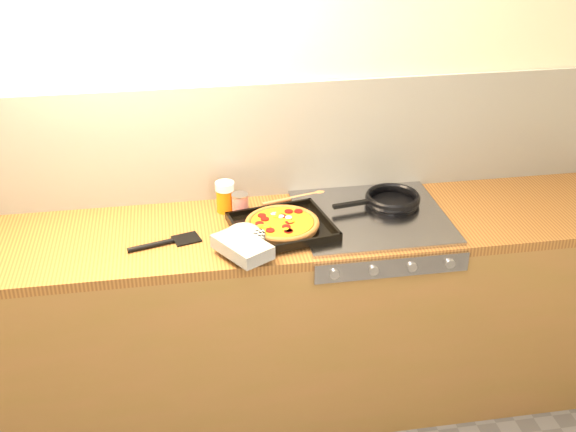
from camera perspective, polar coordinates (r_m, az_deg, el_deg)
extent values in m
plane|color=beige|center=(3.02, -2.91, 7.71)|extent=(3.20, 0.00, 3.20)
cube|color=white|center=(3.04, -2.83, 5.86)|extent=(3.20, 0.02, 0.50)
cube|color=brown|center=(3.14, -1.88, -8.38)|extent=(3.20, 0.60, 0.86)
cube|color=#915F2C|center=(2.90, -2.01, -1.19)|extent=(3.20, 0.60, 0.04)
cube|color=#A0A0A6|center=(2.75, 8.20, -3.96)|extent=(0.60, 0.03, 0.08)
cylinder|color=#A5A5AA|center=(2.69, 3.69, -4.58)|extent=(0.04, 0.02, 0.04)
cylinder|color=#A5A5AA|center=(2.72, 6.78, -4.28)|extent=(0.04, 0.02, 0.04)
cylinder|color=#A5A5AA|center=(2.76, 9.78, -3.97)|extent=(0.04, 0.02, 0.04)
cylinder|color=#A5A5AA|center=(2.81, 12.68, -3.66)|extent=(0.04, 0.02, 0.04)
cube|color=#A0A0A6|center=(2.97, 6.60, -0.07)|extent=(0.60, 0.56, 0.02)
cube|color=black|center=(2.84, -0.46, -0.99)|extent=(0.43, 0.39, 0.01)
cube|color=black|center=(2.96, -1.50, 0.66)|extent=(0.37, 0.08, 0.02)
cube|color=black|center=(2.70, 0.68, -2.20)|extent=(0.37, 0.08, 0.02)
cube|color=black|center=(2.89, 2.92, -0.11)|extent=(0.07, 0.32, 0.02)
cube|color=black|center=(2.78, -3.97, -1.32)|extent=(0.07, 0.32, 0.02)
cylinder|color=#A76830|center=(2.83, -0.46, -0.72)|extent=(0.33, 0.33, 0.02)
torus|color=#A76830|center=(2.82, -0.46, -0.55)|extent=(0.34, 0.34, 0.02)
cylinder|color=orange|center=(2.82, -0.46, -0.52)|extent=(0.29, 0.29, 0.01)
cylinder|color=maroon|center=(2.82, 0.12, -0.45)|extent=(0.04, 0.04, 0.00)
cylinder|color=maroon|center=(2.86, -2.08, 0.04)|extent=(0.04, 0.04, 0.00)
cylinder|color=maroon|center=(2.75, 0.02, -1.19)|extent=(0.04, 0.04, 0.00)
cylinder|color=maroon|center=(2.80, -2.28, -0.60)|extent=(0.04, 0.04, 0.00)
cylinder|color=maroon|center=(2.89, 0.06, 0.36)|extent=(0.04, 0.04, 0.00)
cylinder|color=maroon|center=(2.86, -0.50, -0.01)|extent=(0.04, 0.04, 0.00)
cylinder|color=maroon|center=(2.75, -1.42, -1.14)|extent=(0.04, 0.04, 0.00)
cylinder|color=maroon|center=(2.89, 0.83, 0.38)|extent=(0.04, 0.04, 0.00)
cylinder|color=maroon|center=(2.75, 0.04, -1.16)|extent=(0.04, 0.04, 0.00)
cylinder|color=maroon|center=(2.78, -0.14, -0.85)|extent=(0.04, 0.04, 0.00)
cylinder|color=maroon|center=(2.84, -1.84, -0.24)|extent=(0.04, 0.04, 0.00)
ellipsoid|color=gold|center=(2.79, -1.76, -0.77)|extent=(0.03, 0.02, 0.01)
ellipsoid|color=gold|center=(2.79, -2.21, -0.78)|extent=(0.03, 0.02, 0.01)
ellipsoid|color=gold|center=(2.85, -0.92, -0.02)|extent=(0.03, 0.02, 0.01)
ellipsoid|color=gold|center=(2.88, -1.24, 0.29)|extent=(0.03, 0.02, 0.01)
ellipsoid|color=gold|center=(2.76, -0.21, -1.05)|extent=(0.03, 0.02, 0.01)
ellipsoid|color=gold|center=(2.81, 0.26, -0.44)|extent=(0.03, 0.02, 0.01)
ellipsoid|color=gold|center=(2.82, -0.05, -0.33)|extent=(0.03, 0.02, 0.01)
ellipsoid|color=gold|center=(2.78, -1.62, -0.85)|extent=(0.03, 0.02, 0.01)
ellipsoid|color=gold|center=(2.88, -0.81, 0.21)|extent=(0.03, 0.02, 0.01)
ellipsoid|color=silver|center=(2.88, -1.13, 0.22)|extent=(0.03, 0.03, 0.01)
ellipsoid|color=silver|center=(2.85, -0.54, -0.04)|extent=(0.03, 0.03, 0.01)
ellipsoid|color=silver|center=(2.85, 0.04, -0.10)|extent=(0.03, 0.03, 0.01)
cube|color=black|center=(2.65, -3.64, -2.45)|extent=(0.23, 0.26, 0.05)
ellipsoid|color=black|center=(2.75, -3.52, -1.30)|extent=(0.15, 0.15, 0.05)
cylinder|color=black|center=(2.69, -2.39, -1.91)|extent=(0.07, 0.10, 0.05)
cylinder|color=black|center=(3.07, 8.24, 1.04)|extent=(0.24, 0.24, 0.01)
torus|color=black|center=(3.06, 8.27, 1.39)|extent=(0.27, 0.27, 0.02)
cube|color=black|center=(2.98, 5.08, 0.96)|extent=(0.17, 0.05, 0.01)
cylinder|color=#9C0C12|center=(2.96, -3.80, 0.89)|extent=(0.08, 0.08, 0.09)
cylinder|color=#B2B2B7|center=(2.94, -3.82, 1.69)|extent=(0.08, 0.08, 0.01)
cylinder|color=#B2B2B7|center=(2.98, -3.77, 0.09)|extent=(0.08, 0.08, 0.01)
cylinder|color=orange|center=(3.00, -4.98, 1.24)|extent=(0.10, 0.10, 0.10)
cylinder|color=silver|center=(2.97, -5.03, 2.37)|extent=(0.10, 0.10, 0.03)
cylinder|color=#A87047|center=(3.09, 0.17, 1.38)|extent=(0.26, 0.08, 0.02)
ellipsoid|color=#A87047|center=(3.15, 2.51, 1.83)|extent=(0.06, 0.05, 0.02)
cube|color=black|center=(2.82, -8.02, -1.80)|extent=(0.12, 0.11, 0.01)
cylinder|color=black|center=(2.79, -10.78, -2.29)|extent=(0.18, 0.07, 0.02)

